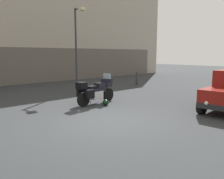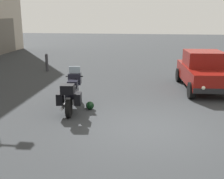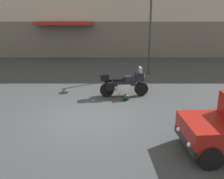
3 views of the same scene
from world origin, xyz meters
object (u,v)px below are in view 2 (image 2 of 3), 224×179
at_px(helmet, 90,105).
at_px(bollard_curbside, 47,62).
at_px(motorcycle, 72,92).
at_px(car_hatchback_near, 203,71).

bearing_deg(helmet, bollard_curbside, 30.93).
height_order(motorcycle, bollard_curbside, motorcycle).
height_order(motorcycle, helmet, motorcycle).
height_order(helmet, bollard_curbside, bollard_curbside).
xyz_separation_m(motorcycle, car_hatchback_near, (3.45, -4.85, 0.19)).
bearing_deg(car_hatchback_near, helmet, -56.15).
bearing_deg(car_hatchback_near, bollard_curbside, -114.95).
xyz_separation_m(helmet, car_hatchback_near, (3.35, -4.27, 0.67)).
relative_size(helmet, bollard_curbside, 0.28).
xyz_separation_m(motorcycle, bollard_curbside, (6.50, 3.25, -0.10)).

